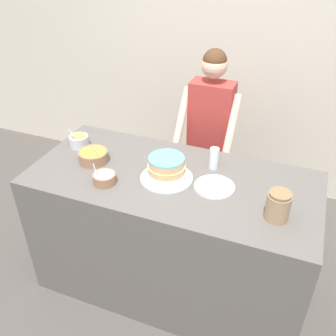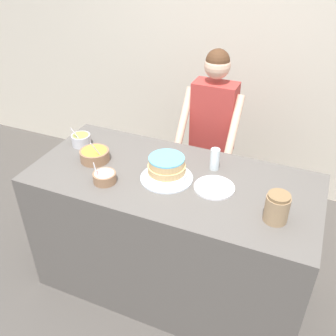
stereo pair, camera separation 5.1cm
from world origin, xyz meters
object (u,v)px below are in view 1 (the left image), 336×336
Objects in this scene: cake at (167,169)px; frosting_bowl_olive at (79,141)px; frosting_bowl_orange at (93,156)px; ceramic_plate at (214,187)px; person_baker at (210,126)px; stoneware_jar at (278,206)px; frosting_bowl_pink at (104,178)px; drinking_glass at (214,158)px.

frosting_bowl_olive reaches higher than cake.
frosting_bowl_orange is 0.79× the size of ceramic_plate.
frosting_bowl_orange is (-0.58, -0.77, 0.04)m from person_baker.
stoneware_jar is at bearing -55.18° from person_baker.
cake is at bearing 28.20° from frosting_bowl_pink.
ceramic_plate is at bearing -7.21° from frosting_bowl_olive.
frosting_bowl_pink is at bearing -112.16° from person_baker.
frosting_bowl_orange is at bearing 134.96° from frosting_bowl_pink.
person_baker reaches higher than drinking_glass.
ceramic_plate is (0.25, -0.76, 0.00)m from person_baker.
person_baker reaches higher than frosting_bowl_orange.
stoneware_jar reaches higher than cake.
stoneware_jar reaches higher than frosting_bowl_pink.
cake is at bearing -11.54° from frosting_bowl_olive.
frosting_bowl_orange is 0.79m from drinking_glass.
person_baker is at bearing 52.98° from frosting_bowl_orange.
frosting_bowl_pink is 0.70m from drinking_glass.
frosting_bowl_orange reaches higher than ceramic_plate.
frosting_bowl_olive is 0.65× the size of ceramic_plate.
frosting_bowl_pink is at bearing -162.79° from ceramic_plate.
person_baker is 6.37× the size of ceramic_plate.
stoneware_jar is (1.21, -0.14, 0.04)m from frosting_bowl_orange.
cake is 0.33m from drinking_glass.
drinking_glass is 0.22m from ceramic_plate.
stoneware_jar is (0.63, -0.90, 0.08)m from person_baker.
ceramic_plate is (1.03, -0.13, -0.04)m from frosting_bowl_olive.
frosting_bowl_olive is 0.94× the size of stoneware_jar.
person_baker is 0.96m from frosting_bowl_orange.
cake is 1.95× the size of stoneware_jar.
cake is at bearing -94.04° from person_baker.
cake is (-0.05, -0.78, 0.06)m from person_baker.
drinking_glass is at bearing 107.43° from ceramic_plate.
person_baker is 0.80m from ceramic_plate.
frosting_bowl_olive is 0.82× the size of frosting_bowl_orange.
person_baker is 10.55× the size of frosting_bowl_pink.
drinking_glass is (0.76, 0.21, 0.03)m from frosting_bowl_orange.
frosting_bowl_olive reaches higher than drinking_glass.
frosting_bowl_pink is 0.27m from frosting_bowl_orange.
frosting_bowl_pink reaches higher than ceramic_plate.
frosting_bowl_orange is (-0.19, 0.19, 0.01)m from frosting_bowl_pink.
cake is at bearing -136.95° from drinking_glass.
cake is 1.69× the size of frosting_bowl_orange.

